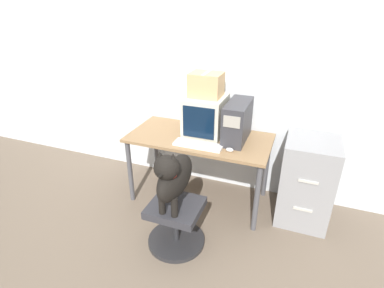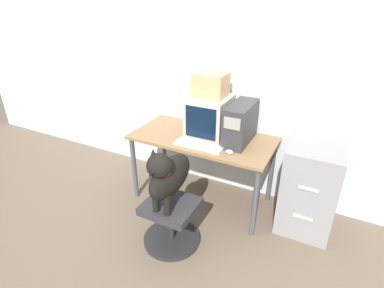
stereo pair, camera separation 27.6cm
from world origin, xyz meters
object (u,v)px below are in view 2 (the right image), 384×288
Objects in this scene: keyboard at (199,145)px; filing_cabinet at (310,188)px; dog at (168,175)px; office_chair at (171,222)px; pc_tower at (241,123)px; cardboard_box at (211,85)px; crt_monitor at (210,116)px.

keyboard is 1.11m from filing_cabinet.
dog is (-0.02, -0.54, -0.04)m from keyboard.
dog is (0.00, -0.02, 0.50)m from office_chair.
pc_tower is at bearing 68.43° from dog.
filing_cabinet is at bearing -1.27° from pc_tower.
pc_tower is 0.86× the size of dog.
cardboard_box is (-0.01, 0.85, 0.54)m from dog.
filing_cabinet is at bearing -2.22° from crt_monitor.
dog is (0.01, -0.84, -0.23)m from crt_monitor.
office_chair is 1.69× the size of cardboard_box.
filing_cabinet reaches higher than keyboard.
keyboard is 0.54m from dog.
pc_tower is 0.88m from filing_cabinet.
pc_tower is 0.45m from keyboard.
pc_tower is 0.96× the size of office_chair.
office_chair is 0.60× the size of filing_cabinet.
pc_tower reaches higher than filing_cabinet.
office_chair is 0.50m from dog.
crt_monitor is 0.74× the size of dog.
keyboard is 1.54× the size of cardboard_box.
keyboard is at bearing -165.49° from filing_cabinet.
cardboard_box reaches higher than pc_tower.
office_chair is at bearing -143.18° from filing_cabinet.
pc_tower is 1.12m from office_chair.
filing_cabinet is (1.04, 0.80, -0.29)m from dog.
office_chair is at bearing -112.08° from pc_tower.
pc_tower is at bearing 42.66° from keyboard.
pc_tower is (0.34, -0.03, -0.01)m from crt_monitor.
crt_monitor is at bearing 90.96° from dog.
crt_monitor is 0.87m from dog.
dog is 1.89× the size of cardboard_box.
crt_monitor is at bearing 90.98° from office_chair.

